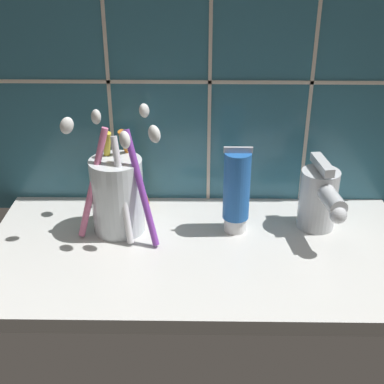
% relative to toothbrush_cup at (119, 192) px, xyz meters
% --- Properties ---
extents(sink_counter, '(0.57, 0.29, 0.02)m').
position_rel_toothbrush_cup_xyz_m(sink_counter, '(0.11, -0.05, -0.07)').
color(sink_counter, silver).
rests_on(sink_counter, ground).
extents(tile_wall_backsplash, '(0.67, 0.02, 0.54)m').
position_rel_toothbrush_cup_xyz_m(tile_wall_backsplash, '(0.11, 0.10, 0.19)').
color(tile_wall_backsplash, '#336B7F').
rests_on(tile_wall_backsplash, ground).
extents(toothbrush_cup, '(0.14, 0.15, 0.18)m').
position_rel_toothbrush_cup_xyz_m(toothbrush_cup, '(0.00, 0.00, 0.00)').
color(toothbrush_cup, silver).
rests_on(toothbrush_cup, sink_counter).
extents(toothpaste_tube, '(0.04, 0.04, 0.13)m').
position_rel_toothbrush_cup_xyz_m(toothpaste_tube, '(0.16, 0.00, 0.00)').
color(toothpaste_tube, white).
rests_on(toothpaste_tube, sink_counter).
extents(sink_faucet, '(0.05, 0.11, 0.10)m').
position_rel_toothbrush_cup_xyz_m(sink_faucet, '(0.28, 0.01, -0.01)').
color(sink_faucet, silver).
rests_on(sink_faucet, sink_counter).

